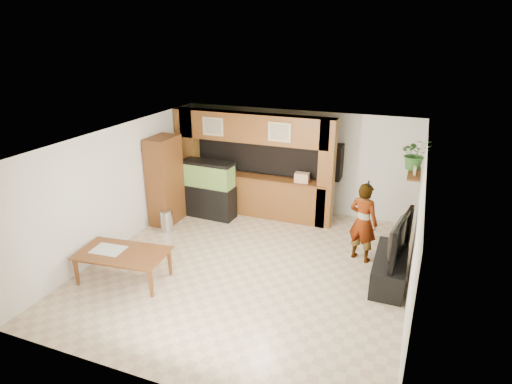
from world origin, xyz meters
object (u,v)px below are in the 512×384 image
at_px(aquarium, 209,190).
at_px(pantry_cabinet, 165,181).
at_px(television, 394,237).
at_px(person, 363,222).
at_px(dining_table, 123,267).

bearing_deg(aquarium, pantry_cabinet, -139.43).
height_order(television, person, person).
bearing_deg(pantry_cabinet, aquarium, 37.99).
xyz_separation_m(pantry_cabinet, person, (4.72, -0.18, -0.23)).
xyz_separation_m(pantry_cabinet, dining_table, (0.70, -2.63, -0.77)).
distance_m(television, person, 0.91).
xyz_separation_m(aquarium, person, (3.89, -0.83, 0.13)).
xyz_separation_m(aquarium, dining_table, (-0.13, -3.28, -0.41)).
bearing_deg(person, pantry_cabinet, 18.58).
height_order(aquarium, person, person).
height_order(pantry_cabinet, person, pantry_cabinet).
relative_size(aquarium, person, 0.87).
relative_size(television, person, 0.84).
relative_size(pantry_cabinet, television, 1.52).
bearing_deg(pantry_cabinet, television, -8.80).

